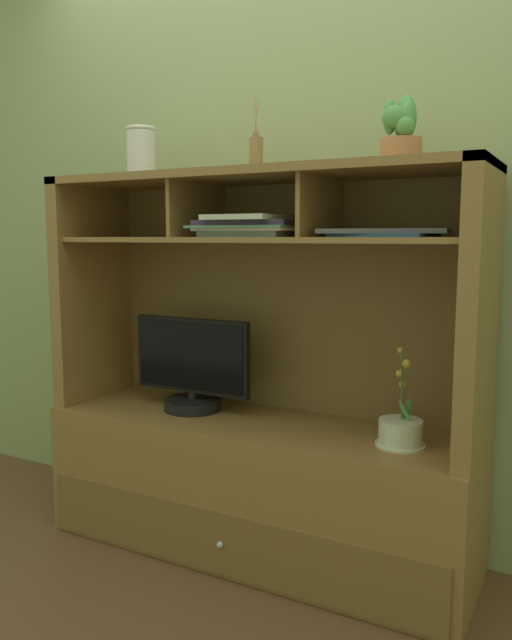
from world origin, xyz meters
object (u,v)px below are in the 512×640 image
object	(u,v)px
tv_monitor	(192,371)
potted_succulent	(402,133)
magazine_stack_left	(249,226)
magazine_stack_centre	(384,233)
potted_orchid	(401,431)
diffuser_bottle	(256,153)
media_console	(257,441)
ceramic_vase	(141,153)

from	to	relation	value
tv_monitor	potted_succulent	bearing A→B (deg)	-1.81
magazine_stack_left	magazine_stack_centre	size ratio (longest dim) A/B	0.89
potted_orchid	diffuser_bottle	bearing A→B (deg)	177.25
potted_orchid	magazine_stack_centre	world-z (taller)	magazine_stack_centre
media_console	magazine_stack_left	size ratio (longest dim) A/B	4.25
magazine_stack_left	magazine_stack_centre	xyz separation A→B (m)	(0.49, 0.05, -0.03)
potted_orchid	magazine_stack_left	distance (m)	0.90
tv_monitor	diffuser_bottle	size ratio (longest dim) A/B	2.01
media_console	ceramic_vase	world-z (taller)	ceramic_vase
tv_monitor	media_console	bearing A→B (deg)	0.64
magazine_stack_centre	diffuser_bottle	world-z (taller)	diffuser_bottle
ceramic_vase	magazine_stack_centre	bearing A→B (deg)	-1.65
diffuser_bottle	potted_succulent	world-z (taller)	diffuser_bottle
potted_succulent	ceramic_vase	world-z (taller)	potted_succulent
media_console	diffuser_bottle	distance (m)	1.10
diffuser_bottle	potted_succulent	bearing A→B (deg)	-1.95
tv_monitor	potted_succulent	world-z (taller)	potted_succulent
magazine_stack_left	potted_succulent	world-z (taller)	potted_succulent
media_console	ceramic_vase	bearing A→B (deg)	179.09
potted_orchid	magazine_stack_centre	xyz separation A→B (m)	(-0.08, 0.02, 0.67)
tv_monitor	ceramic_vase	bearing A→B (deg)	177.18
media_console	potted_succulent	distance (m)	1.25
tv_monitor	diffuser_bottle	distance (m)	0.90
tv_monitor	potted_orchid	bearing A→B (deg)	-2.34
potted_succulent	magazine_stack_left	bearing A→B (deg)	-175.26
magazine_stack_centre	magazine_stack_left	bearing A→B (deg)	-173.71
magazine_stack_centre	diffuser_bottle	bearing A→B (deg)	178.88
diffuser_bottle	media_console	bearing A→B (deg)	90.00
potted_orchid	potted_succulent	world-z (taller)	potted_succulent
magazine_stack_left	potted_succulent	xyz separation A→B (m)	(0.54, 0.04, 0.29)
magazine_stack_centre	ceramic_vase	distance (m)	1.09
tv_monitor	diffuser_bottle	bearing A→B (deg)	-1.56
potted_orchid	diffuser_bottle	xyz separation A→B (m)	(-0.58, 0.03, 0.96)
magazine_stack_left	ceramic_vase	xyz separation A→B (m)	(-0.55, 0.08, 0.30)
magazine_stack_centre	ceramic_vase	size ratio (longest dim) A/B	2.13
potted_orchid	diffuser_bottle	distance (m)	1.12
potted_orchid	ceramic_vase	size ratio (longest dim) A/B	1.64
magazine_stack_centre	ceramic_vase	world-z (taller)	ceramic_vase
media_console	magazine_stack_left	bearing A→B (deg)	-84.66
media_console	tv_monitor	xyz separation A→B (m)	(-0.30, -0.00, 0.25)
tv_monitor	ceramic_vase	distance (m)	0.92
tv_monitor	potted_succulent	distance (m)	1.22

